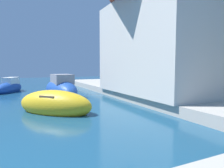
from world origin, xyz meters
name	(u,v)px	position (x,y,z in m)	size (l,w,h in m)	color
quay_promenade	(47,162)	(4.32, -0.37, 0.25)	(44.00, 32.00, 0.50)	#ADA89E
moored_boat_3	(55,105)	(5.39, 5.22, 0.39)	(3.80, 3.86, 1.40)	gold
moored_boat_7	(10,87)	(3.16, 15.09, 0.40)	(2.73, 3.84, 1.53)	#1E479E
moored_boat_10	(61,89)	(6.69, 10.43, 0.54)	(2.26, 5.23, 2.03)	#1E479E
waterfront_building_main	(168,37)	(13.00, 6.22, 4.16)	(6.77, 8.94, 7.21)	beige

